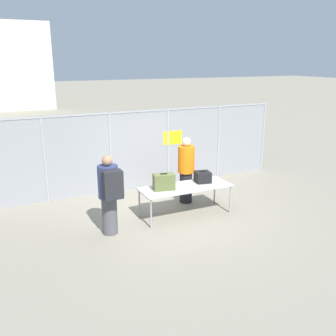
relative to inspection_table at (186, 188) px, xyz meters
The scene contains 8 objects.
ground_plane 0.73m from the inspection_table, behind, with size 120.00×120.00×0.00m, color gray.
fence_section 2.39m from the inspection_table, 96.33° to the left, with size 8.89×0.07×2.29m.
inspection_table is the anchor object (origin of this frame).
suitcase_olive 0.60m from the inspection_table, behind, with size 0.54×0.37×0.40m.
suitcase_black 0.58m from the inspection_table, 12.96° to the left, with size 0.42×0.40×0.29m.
traveler_hooded 1.99m from the inspection_table, behind, with size 0.44×0.67×1.76m.
security_worker_near 0.87m from the inspection_table, 61.53° to the left, with size 0.43×0.43×1.74m.
utility_trailer 3.95m from the inspection_table, 84.98° to the left, with size 3.46×2.20×0.64m.
Camera 1 is at (-3.72, -7.53, 3.66)m, focal length 40.00 mm.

